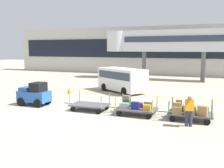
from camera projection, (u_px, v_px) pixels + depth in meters
ground_plane at (59, 117)px, 14.44m from camera, size 120.00×120.00×0.00m
apron_lead_line at (109, 93)px, 22.31m from camera, size 20.58×0.75×0.01m
terminal_building at (157, 51)px, 37.84m from camera, size 47.27×2.51×7.07m
jet_bridge at (159, 41)px, 31.60m from camera, size 15.10×3.00×6.07m
baggage_tug at (34, 94)px, 17.31m from camera, size 2.11×1.24×1.58m
baggage_cart_lead at (90, 105)px, 15.87m from camera, size 3.01×1.42×1.10m
baggage_cart_middle at (136, 107)px, 14.81m from camera, size 3.01×1.42×1.10m
baggage_cart_tail at (190, 111)px, 13.67m from camera, size 3.01×1.42×1.10m
baggage_handler at (189, 110)px, 12.50m from camera, size 0.46×0.48×1.56m
shuttle_van at (122, 78)px, 22.62m from camera, size 5.07×4.18×2.10m
safety_cone_near at (69, 90)px, 21.89m from camera, size 0.36×0.36×0.55m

